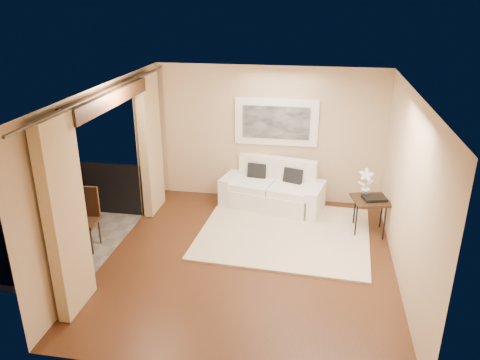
% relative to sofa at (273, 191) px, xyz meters
% --- Properties ---
extents(floor, '(5.00, 5.00, 0.00)m').
position_rel_sofa_xyz_m(floor, '(-0.15, -2.09, -0.33)').
color(floor, '#4E2B17').
rests_on(floor, ground).
extents(room_shell, '(5.00, 6.40, 5.00)m').
position_rel_sofa_xyz_m(room_shell, '(-2.28, -2.09, 2.19)').
color(room_shell, white).
rests_on(room_shell, ground).
extents(balcony, '(1.81, 2.60, 1.17)m').
position_rel_sofa_xyz_m(balcony, '(-3.46, -2.09, -0.16)').
color(balcony, '#605B56').
rests_on(balcony, ground).
extents(curtains, '(0.16, 4.80, 2.64)m').
position_rel_sofa_xyz_m(curtains, '(-2.26, -2.09, 1.00)').
color(curtains, tan).
rests_on(curtains, ground).
extents(artwork, '(1.62, 0.07, 0.92)m').
position_rel_sofa_xyz_m(artwork, '(-0.01, 0.37, 1.29)').
color(artwork, white).
rests_on(artwork, room_shell).
extents(rug, '(3.05, 2.70, 0.04)m').
position_rel_sofa_xyz_m(rug, '(0.32, -1.12, -0.31)').
color(rug, beige).
rests_on(rug, floor).
extents(sofa, '(2.09, 1.23, 0.94)m').
position_rel_sofa_xyz_m(sofa, '(0.00, 0.00, 0.00)').
color(sofa, white).
rests_on(sofa, floor).
extents(side_table, '(0.71, 0.71, 0.64)m').
position_rel_sofa_xyz_m(side_table, '(1.78, -0.80, 0.25)').
color(side_table, '#321D10').
rests_on(side_table, floor).
extents(tray, '(0.44, 0.37, 0.05)m').
position_rel_sofa_xyz_m(tray, '(1.83, -0.82, 0.33)').
color(tray, black).
rests_on(tray, side_table).
extents(orchid, '(0.27, 0.18, 0.50)m').
position_rel_sofa_xyz_m(orchid, '(1.68, -0.67, 0.56)').
color(orchid, white).
rests_on(orchid, side_table).
extents(bistro_table, '(0.83, 0.83, 0.80)m').
position_rel_sofa_xyz_m(bistro_table, '(-3.81, -1.91, 0.38)').
color(bistro_table, '#321D10').
rests_on(bistro_table, balcony).
extents(balcony_chair_far, '(0.44, 0.45, 1.01)m').
position_rel_sofa_xyz_m(balcony_chair_far, '(-3.42, -1.92, 0.25)').
color(balcony_chair_far, '#321D10').
rests_on(balcony_chair_far, balcony).
extents(balcony_chair_near, '(0.49, 0.49, 1.03)m').
position_rel_sofa_xyz_m(balcony_chair_near, '(-2.89, -2.08, 0.27)').
color(balcony_chair_near, '#321D10').
rests_on(balcony_chair_near, balcony).
extents(ice_bucket, '(0.18, 0.18, 0.20)m').
position_rel_sofa_xyz_m(ice_bucket, '(-3.97, -1.82, 0.56)').
color(ice_bucket, silver).
rests_on(ice_bucket, bistro_table).
extents(candle, '(0.06, 0.06, 0.07)m').
position_rel_sofa_xyz_m(candle, '(-3.79, -1.81, 0.50)').
color(candle, red).
rests_on(candle, bistro_table).
extents(vase, '(0.04, 0.04, 0.18)m').
position_rel_sofa_xyz_m(vase, '(-3.84, -2.05, 0.55)').
color(vase, white).
rests_on(vase, bistro_table).
extents(glass_a, '(0.06, 0.06, 0.12)m').
position_rel_sofa_xyz_m(glass_a, '(-3.63, -2.02, 0.52)').
color(glass_a, white).
rests_on(glass_a, bistro_table).
extents(glass_b, '(0.06, 0.06, 0.12)m').
position_rel_sofa_xyz_m(glass_b, '(-3.61, -1.90, 0.52)').
color(glass_b, silver).
rests_on(glass_b, bistro_table).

